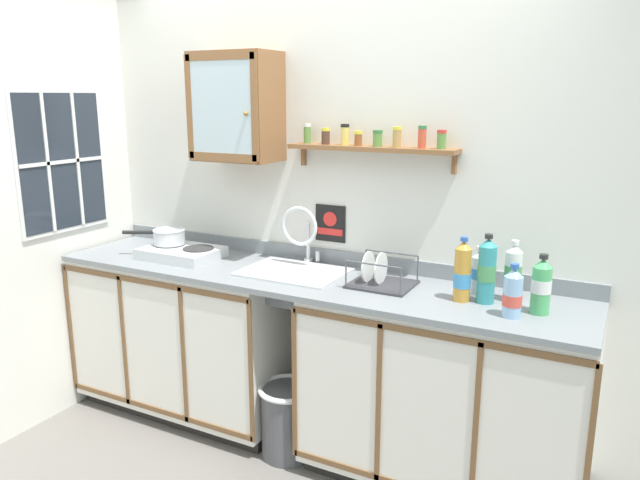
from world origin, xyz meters
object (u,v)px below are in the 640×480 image
Objects in this scene: saucepan at (168,236)px; bottle_opaque_white_4 at (513,273)px; bottle_detergent_teal_5 at (487,271)px; wall_cabinet at (236,107)px; sink at (295,274)px; bottle_juice_amber_3 at (462,273)px; hot_plate_stove at (181,253)px; dish_rack at (380,279)px; bottle_water_clear_2 at (478,273)px; trash_bin at (288,419)px; bottle_soda_green_1 at (541,286)px; bottle_water_blue_0 at (513,294)px; warning_sign at (330,224)px.

bottle_opaque_white_4 is at bearing 2.71° from saucepan.
wall_cabinet reaches higher than bottle_detergent_teal_5.
sink is 0.92m from bottle_juice_amber_3.
hot_plate_stove is 0.89m from wall_cabinet.
wall_cabinet is (0.41, 0.15, 0.74)m from saucepan.
sink reaches higher than dish_rack.
bottle_juice_amber_3 is at bearing -6.80° from wall_cabinet.
bottle_water_clear_2 reaches higher than trash_bin.
dish_rack is at bearing 174.36° from bottle_juice_amber_3.
trash_bin is (0.78, -0.14, -0.79)m from hot_plate_stove.
bottle_soda_green_1 is 1.48m from trash_bin.
bottle_detergent_teal_5 is at bearing 137.09° from bottle_water_blue_0.
bottle_detergent_teal_5 is (1.73, 0.03, 0.12)m from hot_plate_stove.
dish_rack reaches higher than trash_bin.
bottle_soda_green_1 is (2.08, -0.02, 0.01)m from saucepan.
bottle_water_blue_0 reaches higher than trash_bin.
bottle_soda_green_1 is (1.25, -0.06, 0.14)m from sink.
sink reaches higher than bottle_opaque_white_4.
bottle_juice_amber_3 is (1.74, -0.01, 0.02)m from saucepan.
warning_sign is (-0.40, 0.25, 0.19)m from dish_rack.
bottle_opaque_white_4 is (1.83, 0.11, 0.10)m from hot_plate_stove.
sink is 1.79× the size of bottle_juice_amber_3.
bottle_opaque_white_4 reaches higher than bottle_water_blue_0.
warning_sign is (0.51, 0.14, -0.63)m from wall_cabinet.
bottle_water_blue_0 is 0.40× the size of wall_cabinet.
trash_bin is (0.06, -0.19, -0.74)m from sink.
bottle_detergent_teal_5 is 0.80× the size of trash_bin.
hot_plate_stove is 2.14× the size of warning_sign.
warning_sign is (0.92, 0.28, 0.11)m from saucepan.
bottle_juice_amber_3 is 0.11m from bottle_detergent_teal_5.
hot_plate_stove is 1.30× the size of saucepan.
warning_sign is at bearing 20.58° from hot_plate_stove.
bottle_juice_amber_3 is at bearing -5.64° from dish_rack.
bottle_opaque_white_4 is (0.16, -0.02, 0.03)m from bottle_water_clear_2.
bottle_water_blue_0 is 1.00× the size of bottle_water_clear_2.
warning_sign reaches higher than bottle_water_clear_2.
saucepan is 1.06× the size of bottle_detergent_teal_5.
dish_rack is (0.49, -0.01, 0.05)m from sink.
bottle_water_blue_0 is 0.30m from bottle_water_clear_2.
bottle_juice_amber_3 is (0.91, -0.05, 0.15)m from sink.
saucepan is at bearing -177.29° from bottle_opaque_white_4.
bottle_soda_green_1 is at bearing -5.73° from wall_cabinet.
warning_sign is (0.09, 0.25, 0.24)m from sink.
saucepan is at bearing 169.20° from hot_plate_stove.
bottle_water_clear_2 is 1.57m from wall_cabinet.
dish_rack is (-0.42, 0.04, -0.10)m from bottle_juice_amber_3.
wall_cabinet is at bearing 172.68° from dish_rack.
trash_bin is at bearing -170.19° from bottle_juice_amber_3.
bottle_juice_amber_3 is 1.23m from trash_bin.
bottle_soda_green_1 reaches higher than bottle_water_clear_2.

